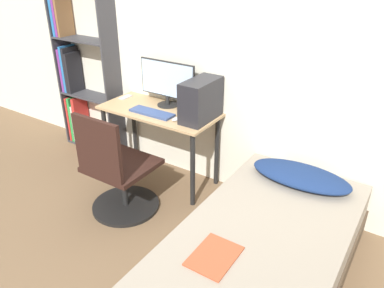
{
  "coord_description": "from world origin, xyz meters",
  "views": [
    {
      "loc": [
        1.61,
        -1.41,
        2.02
      ],
      "look_at": [
        0.24,
        0.68,
        0.75
      ],
      "focal_mm": 35.0,
      "sensor_mm": 36.0,
      "label": 1
    }
  ],
  "objects_px": {
    "office_chair": "(118,177)",
    "pc_tower": "(201,100)",
    "keyboard": "(152,113)",
    "monitor": "(167,82)",
    "bookshelf": "(78,72)",
    "bed": "(257,262)"
  },
  "relations": [
    {
      "from": "bookshelf",
      "to": "pc_tower",
      "type": "bearing_deg",
      "value": -3.7
    },
    {
      "from": "monitor",
      "to": "keyboard",
      "type": "xyz_separation_m",
      "value": [
        0.0,
        -0.25,
        -0.22
      ]
    },
    {
      "from": "office_chair",
      "to": "monitor",
      "type": "bearing_deg",
      "value": 92.74
    },
    {
      "from": "monitor",
      "to": "pc_tower",
      "type": "relative_size",
      "value": 1.43
    },
    {
      "from": "office_chair",
      "to": "pc_tower",
      "type": "xyz_separation_m",
      "value": [
        0.4,
        0.66,
        0.56
      ]
    },
    {
      "from": "bookshelf",
      "to": "bed",
      "type": "relative_size",
      "value": 0.92
    },
    {
      "from": "bed",
      "to": "pc_tower",
      "type": "height_order",
      "value": "pc_tower"
    },
    {
      "from": "keyboard",
      "to": "office_chair",
      "type": "bearing_deg",
      "value": -86.49
    },
    {
      "from": "monitor",
      "to": "keyboard",
      "type": "relative_size",
      "value": 1.39
    },
    {
      "from": "monitor",
      "to": "pc_tower",
      "type": "height_order",
      "value": "monitor"
    },
    {
      "from": "monitor",
      "to": "pc_tower",
      "type": "bearing_deg",
      "value": -14.57
    },
    {
      "from": "monitor",
      "to": "bookshelf",
      "type": "bearing_deg",
      "value": -179.65
    },
    {
      "from": "bed",
      "to": "monitor",
      "type": "height_order",
      "value": "monitor"
    },
    {
      "from": "monitor",
      "to": "office_chair",
      "type": "bearing_deg",
      "value": -87.26
    },
    {
      "from": "office_chair",
      "to": "bed",
      "type": "relative_size",
      "value": 0.46
    },
    {
      "from": "bookshelf",
      "to": "bed",
      "type": "distance_m",
      "value": 2.82
    },
    {
      "from": "pc_tower",
      "to": "bed",
      "type": "bearing_deg",
      "value": -39.87
    },
    {
      "from": "bookshelf",
      "to": "monitor",
      "type": "bearing_deg",
      "value": 0.35
    },
    {
      "from": "bookshelf",
      "to": "keyboard",
      "type": "bearing_deg",
      "value": -11.21
    },
    {
      "from": "keyboard",
      "to": "pc_tower",
      "type": "height_order",
      "value": "pc_tower"
    },
    {
      "from": "keyboard",
      "to": "bed",
      "type": "bearing_deg",
      "value": -25.27
    },
    {
      "from": "office_chair",
      "to": "bed",
      "type": "height_order",
      "value": "office_chair"
    }
  ]
}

